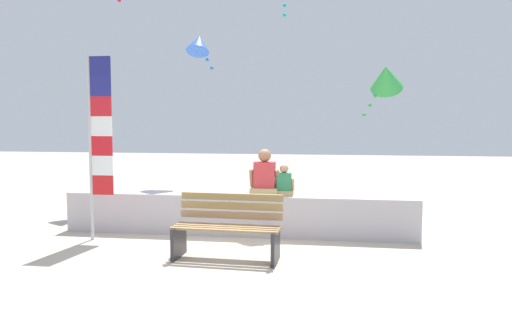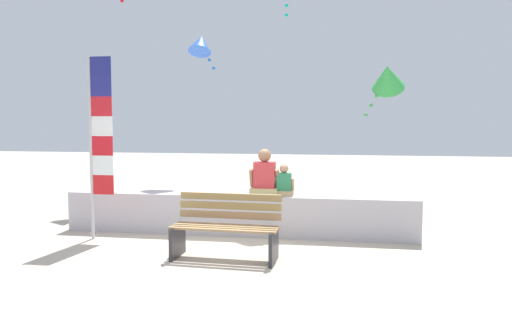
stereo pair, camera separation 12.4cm
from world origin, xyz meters
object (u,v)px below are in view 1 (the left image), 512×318
flag_banner (97,135)px  kite_blue (199,44)px  park_bench (228,229)px  person_adult (265,177)px  person_child (284,183)px  kite_green (386,77)px

flag_banner → kite_blue: 3.93m
park_bench → person_adult: person_adult is taller
park_bench → person_child: person_child is taller
person_adult → flag_banner: flag_banner is taller
person_child → kite_green: kite_green is taller
flag_banner → kite_blue: kite_blue is taller
person_adult → kite_green: kite_green is taller
person_child → flag_banner: flag_banner is taller
flag_banner → kite_blue: (0.77, 3.34, 1.92)m
kite_green → kite_blue: size_ratio=1.32×
park_bench → flag_banner: 2.69m
person_adult → person_child: size_ratio=1.47×
person_adult → kite_blue: size_ratio=0.88×
person_child → kite_green: bearing=43.0°
flag_banner → kite_green: (4.72, 2.39, 1.05)m
park_bench → person_child: 1.65m
kite_green → park_bench: bearing=-128.4°
person_adult → flag_banner: bearing=-164.8°
kite_blue → person_adult: bearing=-55.5°
park_bench → flag_banner: flag_banner is taller
flag_banner → kite_green: 5.39m
park_bench → kite_green: 4.61m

